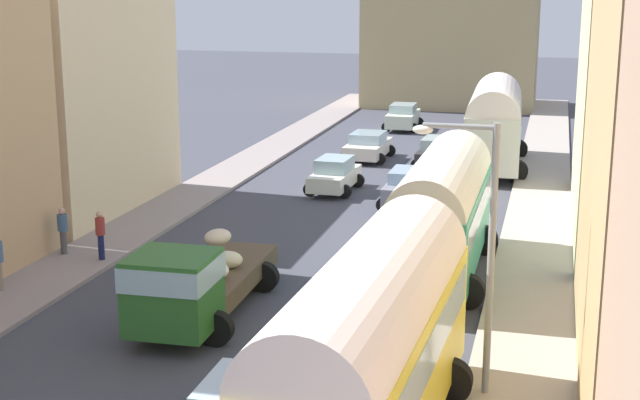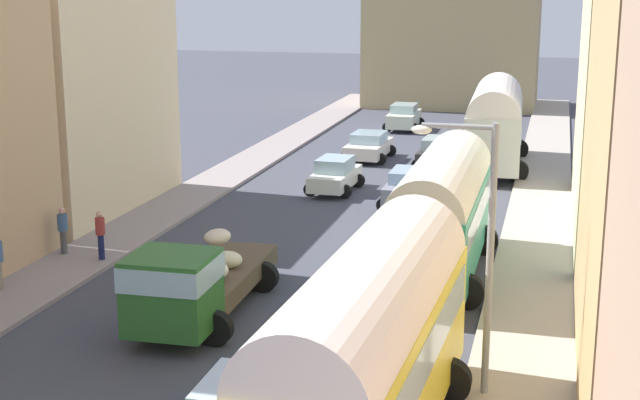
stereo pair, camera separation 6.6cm
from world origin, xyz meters
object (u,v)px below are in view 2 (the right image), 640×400
object	(u,v)px
parked_bus_2	(495,121)
cargo_truck_0	(193,282)
car_1	(369,146)
pedestrian_0	(63,229)
streetlamp_near	(478,236)
parked_bus_0	(368,343)
car_0	(335,175)
car_5	(438,152)
pedestrian_1	(100,233)
car_2	(404,117)
parked_bus_1	(442,208)
car_4	(411,188)

from	to	relation	value
parked_bus_2	cargo_truck_0	distance (m)	24.33
car_1	cargo_truck_0	bearing A→B (deg)	-89.56
pedestrian_0	streetlamp_near	world-z (taller)	streetlamp_near
parked_bus_2	streetlamp_near	distance (m)	26.09
parked_bus_0	car_0	distance (m)	23.19
parked_bus_2	car_5	size ratio (longest dim) A/B	2.37
pedestrian_1	car_5	bearing A→B (deg)	65.40
cargo_truck_0	pedestrian_1	xyz separation A→B (m)	(-5.05, 4.42, -0.20)
parked_bus_2	car_5	xyz separation A→B (m)	(-2.73, -0.36, -1.64)
parked_bus_2	car_1	bearing A→B (deg)	173.70
parked_bus_0	car_2	size ratio (longest dim) A/B	2.36
cargo_truck_0	parked_bus_1	bearing A→B (deg)	44.97
car_0	pedestrian_0	bearing A→B (deg)	-118.53
car_1	car_5	xyz separation A→B (m)	(3.70, -1.07, 0.02)
cargo_truck_0	car_1	xyz separation A→B (m)	(-0.18, 24.19, -0.51)
pedestrian_1	streetlamp_near	xyz separation A→B (m)	(12.73, -6.96, 2.70)
pedestrian_1	car_4	bearing A→B (deg)	50.17
car_4	parked_bus_1	bearing A→B (deg)	-75.06
parked_bus_1	car_0	xyz separation A→B (m)	(-6.01, 10.70, -1.46)
cargo_truck_0	car_4	xyz separation A→B (m)	(3.53, 14.71, -0.45)
car_4	car_2	bearing A→B (deg)	100.32
car_0	car_1	bearing A→B (deg)	90.46
car_1	streetlamp_near	bearing A→B (deg)	-73.60
parked_bus_1	pedestrian_1	distance (m)	11.09
parked_bus_1	streetlamp_near	distance (m)	8.74
parked_bus_2	car_0	xyz separation A→B (m)	(-6.37, -6.90, -1.63)
car_1	car_2	distance (m)	10.22
cargo_truck_0	car_5	bearing A→B (deg)	81.35
car_4	car_5	distance (m)	8.42
parked_bus_2	parked_bus_0	bearing A→B (deg)	-90.58
streetlamp_near	car_5	bearing A→B (deg)	99.22
parked_bus_1	cargo_truck_0	distance (m)	8.38
parked_bus_1	car_2	distance (m)	29.18
cargo_truck_0	pedestrian_1	distance (m)	6.71
parked_bus_2	car_2	distance (m)	12.72
cargo_truck_0	pedestrian_0	world-z (taller)	cargo_truck_0
parked_bus_2	car_5	bearing A→B (deg)	-172.59
pedestrian_0	pedestrian_1	bearing A→B (deg)	-10.70
car_1	car_5	distance (m)	3.85
car_0	car_5	world-z (taller)	car_0
parked_bus_0	cargo_truck_0	xyz separation A→B (m)	(-5.95, 5.73, -1.14)
car_0	car_2	world-z (taller)	car_2
car_1	pedestrian_0	world-z (taller)	pedestrian_0
parked_bus_2	car_0	world-z (taller)	parked_bus_2
parked_bus_1	pedestrian_0	bearing A→B (deg)	-174.63
parked_bus_1	parked_bus_2	bearing A→B (deg)	88.83
car_5	streetlamp_near	xyz separation A→B (m)	(4.17, -25.67, 2.99)
cargo_truck_0	car_0	world-z (taller)	cargo_truck_0
parked_bus_0	car_2	bearing A→B (deg)	98.51
parked_bus_1	car_1	bearing A→B (deg)	108.35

